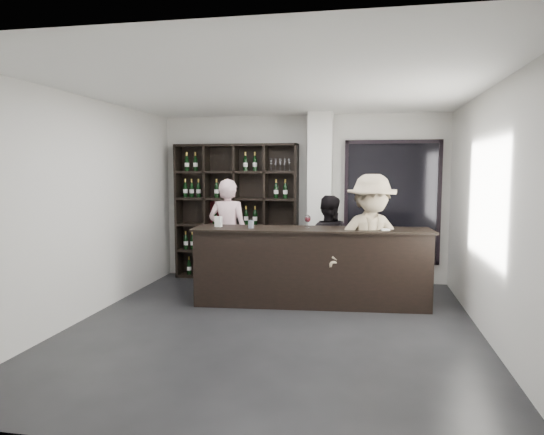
% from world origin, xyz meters
% --- Properties ---
extents(floor, '(5.00, 5.50, 0.01)m').
position_xyz_m(floor, '(0.00, 0.00, -0.01)').
color(floor, black).
rests_on(floor, ground).
extents(wine_shelf, '(2.20, 0.35, 2.40)m').
position_xyz_m(wine_shelf, '(-1.15, 2.57, 1.20)').
color(wine_shelf, black).
rests_on(wine_shelf, floor).
extents(structural_column, '(0.40, 0.40, 2.90)m').
position_xyz_m(structural_column, '(0.35, 2.47, 1.45)').
color(structural_column, silver).
rests_on(structural_column, floor).
extents(glass_panel, '(1.60, 0.08, 2.10)m').
position_xyz_m(glass_panel, '(1.55, 2.69, 1.40)').
color(glass_panel, black).
rests_on(glass_panel, floor).
extents(tasting_counter, '(3.39, 0.70, 1.12)m').
position_xyz_m(tasting_counter, '(0.35, 1.10, 0.56)').
color(tasting_counter, black).
rests_on(tasting_counter, floor).
extents(taster_pink, '(0.68, 0.46, 1.81)m').
position_xyz_m(taster_pink, '(-1.10, 1.85, 0.90)').
color(taster_pink, beige).
rests_on(taster_pink, floor).
extents(taster_black, '(0.78, 0.63, 1.55)m').
position_xyz_m(taster_black, '(0.53, 1.85, 0.78)').
color(taster_black, black).
rests_on(taster_black, floor).
extents(customer, '(1.37, 1.02, 1.89)m').
position_xyz_m(customer, '(1.19, 1.05, 0.95)').
color(customer, tan).
rests_on(customer, floor).
extents(wine_glass, '(0.10, 0.10, 0.21)m').
position_xyz_m(wine_glass, '(0.29, 1.12, 1.22)').
color(wine_glass, white).
rests_on(wine_glass, tasting_counter).
extents(spit_cup, '(0.09, 0.09, 0.11)m').
position_xyz_m(spit_cup, '(-0.50, 0.96, 1.17)').
color(spit_cup, '#AEBBD0').
rests_on(spit_cup, tasting_counter).
extents(napkin_stack, '(0.14, 0.14, 0.02)m').
position_xyz_m(napkin_stack, '(1.37, 1.07, 1.13)').
color(napkin_stack, white).
rests_on(napkin_stack, tasting_counter).
extents(card_stand, '(0.11, 0.07, 0.15)m').
position_xyz_m(card_stand, '(-1.01, 1.02, 1.19)').
color(card_stand, white).
rests_on(card_stand, tasting_counter).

